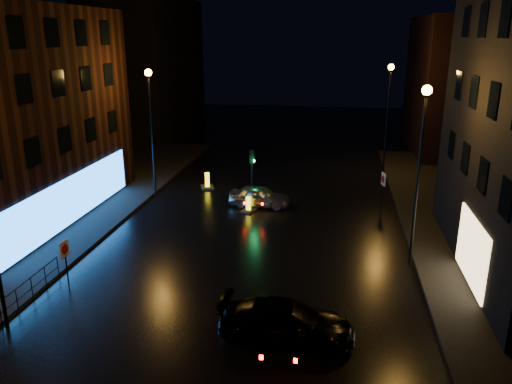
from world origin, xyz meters
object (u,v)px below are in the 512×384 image
road_sign_right (383,182)px  silver_hatchback (259,196)px  bollard_far (207,185)px  road_sign_left (65,253)px  bollard_near (248,208)px  dark_sedan (287,322)px  traffic_signal (252,194)px

road_sign_right → silver_hatchback: bearing=-12.8°
bollard_far → road_sign_left: bearing=-118.7°
bollard_near → bollard_far: size_ratio=0.82×
bollard_near → bollard_far: bearing=147.0°
dark_sedan → road_sign_left: road_sign_left is taller
silver_hatchback → dark_sedan: (3.19, -14.24, 0.05)m
road_sign_left → road_sign_right: road_sign_right is taller
bollard_near → road_sign_left: (-5.90, -10.92, 1.45)m
traffic_signal → bollard_far: size_ratio=2.28×
dark_sedan → bollard_near: size_ratio=3.90×
road_sign_left → bollard_far: bearing=88.7°
dark_sedan → road_sign_right: size_ratio=2.03×
bollard_far → traffic_signal: bearing=-53.5°
bollard_far → road_sign_right: (11.85, -2.79, 1.54)m
traffic_signal → road_sign_right: (8.23, -0.45, 1.28)m
traffic_signal → silver_hatchback: traffic_signal is taller
silver_hatchback → bollard_far: size_ratio=2.53×
road_sign_left → road_sign_right: (14.02, 12.49, 0.13)m
traffic_signal → silver_hatchback: (0.62, -0.91, 0.15)m
silver_hatchback → road_sign_left: (-6.41, -12.03, 1.00)m
road_sign_right → bollard_near: bearing=-5.3°
traffic_signal → road_sign_right: 8.34m
road_sign_right → dark_sedan: bearing=57.1°
silver_hatchback → bollard_near: 1.30m
traffic_signal → bollard_near: traffic_signal is taller
traffic_signal → bollard_far: bearing=147.2°
silver_hatchback → road_sign_left: bearing=155.1°
silver_hatchback → bollard_near: size_ratio=3.08×
traffic_signal → road_sign_left: size_ratio=1.56×
dark_sedan → bollard_near: bearing=17.8°
bollard_far → road_sign_left: (-2.16, -15.28, 1.41)m
dark_sedan → road_sign_left: 9.89m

